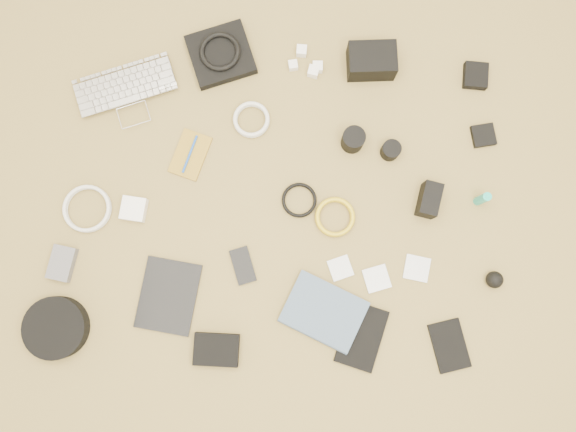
{
  "coord_description": "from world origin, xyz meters",
  "views": [
    {
      "loc": [
        0.06,
        -0.24,
        1.74
      ],
      "look_at": [
        0.06,
        -0.01,
        0.02
      ],
      "focal_mm": 35.0,
      "sensor_mm": 36.0,
      "label": 1
    }
  ],
  "objects_px": {
    "paperback": "(312,338)",
    "phone": "(243,266)",
    "headphone_case": "(56,328)",
    "dslr_camera": "(371,61)",
    "laptop": "(129,99)",
    "tablet": "(168,296)"
  },
  "relations": [
    {
      "from": "laptop",
      "to": "paperback",
      "type": "xyz_separation_m",
      "value": [
        0.59,
        -0.74,
        -0.0
      ]
    },
    {
      "from": "headphone_case",
      "to": "paperback",
      "type": "height_order",
      "value": "headphone_case"
    },
    {
      "from": "laptop",
      "to": "dslr_camera",
      "type": "bearing_deg",
      "value": -9.69
    },
    {
      "from": "laptop",
      "to": "tablet",
      "type": "height_order",
      "value": "laptop"
    },
    {
      "from": "dslr_camera",
      "to": "tablet",
      "type": "xyz_separation_m",
      "value": [
        -0.61,
        -0.75,
        -0.04
      ]
    },
    {
      "from": "tablet",
      "to": "paperback",
      "type": "relative_size",
      "value": 0.95
    },
    {
      "from": "tablet",
      "to": "paperback",
      "type": "xyz_separation_m",
      "value": [
        0.44,
        -0.12,
        0.01
      ]
    },
    {
      "from": "laptop",
      "to": "tablet",
      "type": "relative_size",
      "value": 1.45
    },
    {
      "from": "dslr_camera",
      "to": "headphone_case",
      "type": "relative_size",
      "value": 0.79
    },
    {
      "from": "dslr_camera",
      "to": "phone",
      "type": "relative_size",
      "value": 1.34
    },
    {
      "from": "dslr_camera",
      "to": "paperback",
      "type": "xyz_separation_m",
      "value": [
        -0.17,
        -0.87,
        -0.03
      ]
    },
    {
      "from": "tablet",
      "to": "phone",
      "type": "bearing_deg",
      "value": 32.34
    },
    {
      "from": "headphone_case",
      "to": "paperback",
      "type": "bearing_deg",
      "value": -1.09
    },
    {
      "from": "tablet",
      "to": "headphone_case",
      "type": "height_order",
      "value": "headphone_case"
    },
    {
      "from": "dslr_camera",
      "to": "phone",
      "type": "distance_m",
      "value": 0.76
    },
    {
      "from": "phone",
      "to": "headphone_case",
      "type": "height_order",
      "value": "headphone_case"
    },
    {
      "from": "paperback",
      "to": "phone",
      "type": "bearing_deg",
      "value": 69.8
    },
    {
      "from": "dslr_camera",
      "to": "phone",
      "type": "bearing_deg",
      "value": -123.94
    },
    {
      "from": "headphone_case",
      "to": "paperback",
      "type": "relative_size",
      "value": 0.82
    },
    {
      "from": "tablet",
      "to": "headphone_case",
      "type": "xyz_separation_m",
      "value": [
        -0.33,
        -0.1,
        0.02
      ]
    },
    {
      "from": "dslr_camera",
      "to": "tablet",
      "type": "distance_m",
      "value": 0.97
    },
    {
      "from": "dslr_camera",
      "to": "paperback",
      "type": "distance_m",
      "value": 0.88
    }
  ]
}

